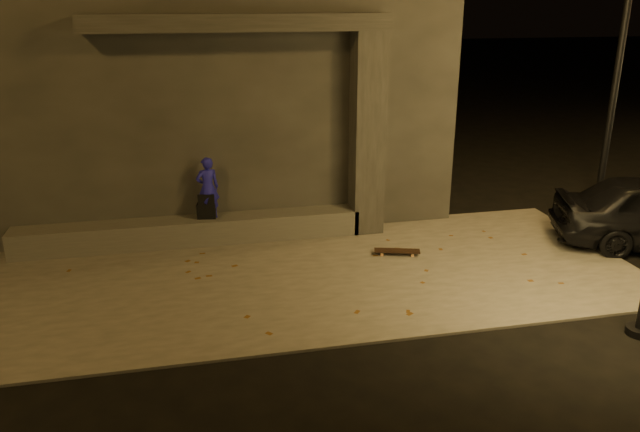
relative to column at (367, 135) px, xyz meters
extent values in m
plane|color=black|center=(-1.70, -3.75, -1.84)|extent=(120.00, 120.00, 0.00)
cube|color=#605C55|center=(-1.70, -1.75, -1.82)|extent=(11.00, 4.40, 0.04)
cube|color=#32302D|center=(-2.70, 2.75, 0.76)|extent=(9.00, 5.00, 5.20)
cube|color=#585650|center=(-3.20, 0.00, -1.58)|extent=(6.00, 0.55, 0.45)
cube|color=#32302D|center=(0.00, 0.00, 0.00)|extent=(0.55, 0.55, 3.60)
cube|color=#32302D|center=(-2.20, 0.05, 1.94)|extent=(5.00, 0.70, 0.28)
imported|color=#1E1CB7|center=(-2.86, 0.00, -0.80)|extent=(0.44, 0.32, 1.09)
cube|color=black|center=(-2.91, 0.00, -1.22)|extent=(0.35, 0.26, 0.26)
cube|color=black|center=(-2.91, 0.00, -0.99)|extent=(0.29, 0.08, 0.19)
cube|color=black|center=(0.18, -1.32, -1.72)|extent=(0.79, 0.41, 0.02)
cylinder|color=tan|center=(0.45, -1.32, -1.77)|extent=(0.06, 0.05, 0.05)
cylinder|color=tan|center=(0.41, -1.46, -1.77)|extent=(0.06, 0.05, 0.05)
cylinder|color=tan|center=(-0.04, -1.17, -1.77)|extent=(0.06, 0.05, 0.05)
cylinder|color=tan|center=(-0.08, -1.32, -1.77)|extent=(0.06, 0.05, 0.05)
cube|color=#99999E|center=(0.43, -1.39, -1.74)|extent=(0.09, 0.17, 0.02)
cube|color=#99999E|center=(-0.06, -1.24, -1.74)|extent=(0.09, 0.17, 0.02)
cylinder|color=black|center=(2.43, -4.45, -1.79)|extent=(0.36, 0.36, 0.10)
cylinder|color=black|center=(5.27, 0.47, 1.74)|extent=(0.14, 0.14, 7.16)
cylinder|color=black|center=(5.27, 0.47, -1.79)|extent=(0.36, 0.36, 0.10)
camera|label=1|loc=(-3.18, -10.56, 2.29)|focal=35.00mm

